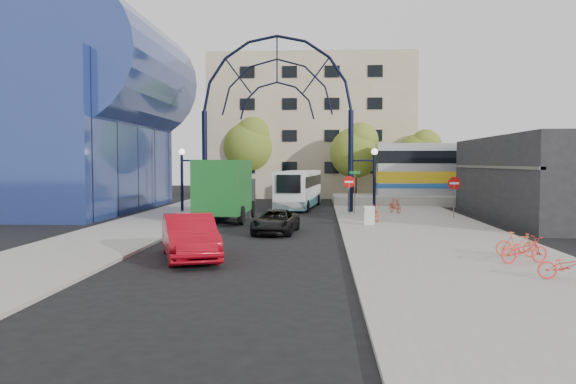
# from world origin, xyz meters

# --- Properties ---
(ground) EXTENTS (120.00, 120.00, 0.00)m
(ground) POSITION_xyz_m (0.00, 0.00, 0.00)
(ground) COLOR black
(ground) RESTS_ON ground
(sidewalk_east) EXTENTS (8.00, 56.00, 0.12)m
(sidewalk_east) POSITION_xyz_m (8.00, 4.00, 0.06)
(sidewalk_east) COLOR gray
(sidewalk_east) RESTS_ON ground
(plaza_west) EXTENTS (5.00, 50.00, 0.12)m
(plaza_west) POSITION_xyz_m (-6.50, 6.00, 0.06)
(plaza_west) COLOR gray
(plaza_west) RESTS_ON ground
(gateway_arch) EXTENTS (13.64, 0.44, 12.10)m
(gateway_arch) POSITION_xyz_m (0.00, 14.00, 8.56)
(gateway_arch) COLOR black
(gateway_arch) RESTS_ON ground
(stop_sign) EXTENTS (0.80, 0.07, 2.50)m
(stop_sign) POSITION_xyz_m (4.80, 12.00, 1.99)
(stop_sign) COLOR slate
(stop_sign) RESTS_ON sidewalk_east
(do_not_enter_sign) EXTENTS (0.76, 0.07, 2.48)m
(do_not_enter_sign) POSITION_xyz_m (11.00, 10.00, 1.98)
(do_not_enter_sign) COLOR slate
(do_not_enter_sign) RESTS_ON sidewalk_east
(street_name_sign) EXTENTS (0.70, 0.70, 2.80)m
(street_name_sign) POSITION_xyz_m (5.20, 12.60, 2.13)
(street_name_sign) COLOR slate
(street_name_sign) RESTS_ON sidewalk_east
(sandwich_board) EXTENTS (0.55, 0.61, 0.99)m
(sandwich_board) POSITION_xyz_m (5.60, 5.98, 0.74)
(sandwich_board) COLOR white
(sandwich_board) RESTS_ON sidewalk_east
(transit_hall) EXTENTS (16.50, 18.00, 14.50)m
(transit_hall) POSITION_xyz_m (-15.30, 15.00, 6.70)
(transit_hall) COLOR navy
(transit_hall) RESTS_ON ground
(commercial_block_east) EXTENTS (6.00, 16.00, 5.00)m
(commercial_block_east) POSITION_xyz_m (16.00, 10.00, 2.50)
(commercial_block_east) COLOR black
(commercial_block_east) RESTS_ON ground
(apartment_block) EXTENTS (20.00, 12.10, 14.00)m
(apartment_block) POSITION_xyz_m (2.00, 34.97, 7.00)
(apartment_block) COLOR tan
(apartment_block) RESTS_ON ground
(train_platform) EXTENTS (32.00, 5.00, 0.80)m
(train_platform) POSITION_xyz_m (20.00, 22.00, 0.40)
(train_platform) COLOR gray
(train_platform) RESTS_ON ground
(train_car) EXTENTS (25.10, 3.05, 4.20)m
(train_car) POSITION_xyz_m (20.00, 22.00, 2.90)
(train_car) COLOR #B7B7BC
(train_car) RESTS_ON train_platform
(tree_north_a) EXTENTS (4.48, 4.48, 7.00)m
(tree_north_a) POSITION_xyz_m (6.12, 25.93, 4.61)
(tree_north_a) COLOR #382314
(tree_north_a) RESTS_ON ground
(tree_north_b) EXTENTS (5.12, 5.12, 8.00)m
(tree_north_b) POSITION_xyz_m (-3.88, 29.93, 5.27)
(tree_north_b) COLOR #382314
(tree_north_b) RESTS_ON ground
(tree_north_c) EXTENTS (4.16, 4.16, 6.50)m
(tree_north_c) POSITION_xyz_m (12.12, 27.93, 4.28)
(tree_north_c) COLOR #382314
(tree_north_c) RESTS_ON ground
(city_bus) EXTENTS (3.28, 10.43, 2.82)m
(city_bus) POSITION_xyz_m (1.32, 18.78, 1.47)
(city_bus) COLOR white
(city_bus) RESTS_ON ground
(green_truck) EXTENTS (2.90, 7.20, 3.61)m
(green_truck) POSITION_xyz_m (-2.65, 9.00, 1.80)
(green_truck) COLOR black
(green_truck) RESTS_ON ground
(black_suv) EXTENTS (2.30, 4.33, 1.16)m
(black_suv) POSITION_xyz_m (0.80, 2.95, 0.58)
(black_suv) COLOR black
(black_suv) RESTS_ON ground
(red_sedan) EXTENTS (3.23, 5.18, 1.61)m
(red_sedan) POSITION_xyz_m (-1.68, -4.49, 0.81)
(red_sedan) COLOR #9B0915
(red_sedan) RESTS_ON ground
(bike_near_a) EXTENTS (1.20, 1.98, 0.98)m
(bike_near_a) POSITION_xyz_m (5.97, 8.00, 0.61)
(bike_near_a) COLOR #FB5332
(bike_near_a) RESTS_ON sidewalk_east
(bike_near_b) EXTENTS (1.00, 1.70, 0.99)m
(bike_near_b) POSITION_xyz_m (7.93, 13.43, 0.61)
(bike_near_b) COLOR #D04729
(bike_near_b) RESTS_ON sidewalk_east
(bike_far_a) EXTENTS (1.78, 0.99, 0.89)m
(bike_far_a) POSITION_xyz_m (9.77, -5.27, 0.56)
(bike_far_a) COLOR #F63131
(bike_far_a) RESTS_ON sidewalk_east
(bike_far_b) EXTENTS (1.52, 0.66, 0.88)m
(bike_far_b) POSITION_xyz_m (9.99, -4.02, 0.56)
(bike_far_b) COLOR #DE5C2C
(bike_far_b) RESTS_ON sidewalk_east
(bike_far_c) EXTENTS (1.63, 0.88, 0.81)m
(bike_far_c) POSITION_xyz_m (9.99, -8.00, 0.53)
(bike_far_c) COLOR #ED3D2F
(bike_far_c) RESTS_ON sidewalk_east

